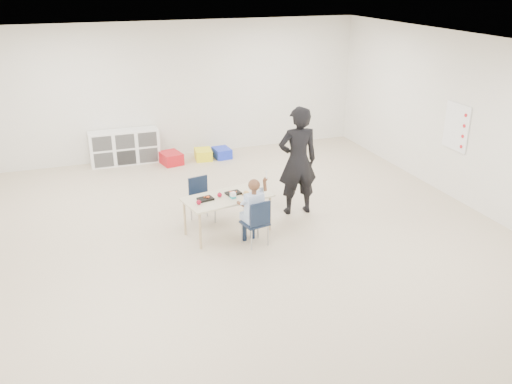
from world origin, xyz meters
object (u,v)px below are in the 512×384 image
object	(u,v)px
table	(228,214)
cubby_shelf	(125,147)
chair_near	(255,222)
child	(255,209)
adult	(298,161)

from	to	relation	value
table	cubby_shelf	distance (m)	3.94
chair_near	child	xyz separation A→B (m)	(0.00, 0.00, 0.21)
table	chair_near	world-z (taller)	chair_near
table	cubby_shelf	xyz separation A→B (m)	(-1.06, 3.80, 0.05)
table	cubby_shelf	bearing A→B (deg)	93.90
chair_near	adult	size ratio (longest dim) A/B	0.40
child	adult	distance (m)	1.37
table	child	bearing A→B (deg)	-74.60
chair_near	cubby_shelf	xyz separation A→B (m)	(-1.32, 4.30, -0.01)
child	cubby_shelf	xyz separation A→B (m)	(-1.32, 4.30, -0.21)
chair_near	child	distance (m)	0.21
table	chair_near	distance (m)	0.57
chair_near	child	world-z (taller)	child
adult	table	bearing A→B (deg)	19.39
adult	cubby_shelf	bearing A→B (deg)	-51.39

